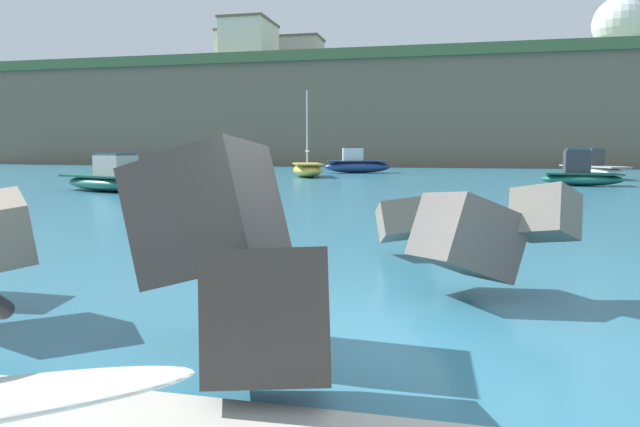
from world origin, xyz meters
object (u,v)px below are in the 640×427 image
boat_mid_left (593,169)px  boat_mid_right (210,163)px  boat_far_centre (308,169)px  station_building_west (238,54)px  boat_mid_centre (111,179)px  station_building_central (298,58)px  station_building_east (250,45)px  boat_near_left (357,164)px  radar_dome (620,28)px  boat_near_centre (581,174)px

boat_mid_left → boat_mid_right: size_ratio=1.25×
boat_far_centre → station_building_west: 47.26m
boat_mid_centre → boat_far_centre: 16.35m
boat_mid_centre → boat_far_centre: bearing=67.6°
boat_mid_left → station_building_central: (-33.14, 45.54, 15.59)m
boat_mid_left → station_building_east: (-36.74, 32.97, 15.61)m
boat_near_left → radar_dome: size_ratio=0.63×
boat_near_left → boat_mid_left: (17.26, -4.94, -0.06)m
station_building_central → station_building_east: size_ratio=0.92×
boat_mid_left → boat_far_centre: boat_far_centre is taller
boat_near_centre → radar_dome: (15.25, 50.60, 17.69)m
boat_far_centre → station_building_central: station_building_central is taller
boat_far_centre → radar_dome: 58.28m
boat_near_centre → station_building_east: station_building_east is taller
boat_near_left → boat_mid_right: boat_near_left is taller
boat_mid_right → radar_dome: size_ratio=0.52×
boat_near_left → station_building_east: size_ratio=0.70×
station_building_central → radar_dome: bearing=-3.4°
boat_mid_centre → station_building_west: size_ratio=0.78×
station_building_west → station_building_central: size_ratio=1.06×
boat_mid_right → station_building_east: station_building_east is taller
boat_mid_right → boat_near_left: bearing=-13.8°
boat_far_centre → boat_mid_left: bearing=6.0°
boat_near_centre → boat_mid_left: same height
boat_mid_centre → boat_mid_right: size_ratio=1.30×
boat_mid_right → station_building_west: station_building_west is taller
boat_mid_right → radar_dome: bearing=37.2°
boat_mid_centre → station_building_east: bearing=102.0°
boat_mid_right → station_building_west: (-8.04, 29.00, 15.32)m
boat_mid_right → station_building_central: (-0.91, 36.92, 15.61)m
boat_mid_left → boat_mid_centre: boat_mid_left is taller
boat_near_centre → boat_mid_right: bearing=151.2°
radar_dome → station_building_east: radar_dome is taller
boat_near_left → boat_mid_centre: boat_near_left is taller
boat_mid_right → boat_mid_centre: bearing=-76.5°
boat_mid_left → radar_dome: bearing=73.4°
radar_dome → boat_near_left: bearing=-128.4°
boat_far_centre → station_building_east: size_ratio=0.75×
station_building_east → station_building_west: bearing=127.1°
boat_near_left → station_building_central: station_building_central is taller
boat_mid_centre → station_building_central: bearing=96.5°
station_building_east → boat_mid_left: bearing=-41.9°
boat_mid_left → boat_mid_right: (-32.23, 8.63, -0.03)m
boat_near_centre → boat_mid_right: 33.97m
station_building_west → station_building_east: station_building_east is taller
boat_far_centre → station_building_west: (-20.46, 39.72, 15.40)m
boat_near_left → boat_mid_left: size_ratio=0.96×
boat_mid_left → radar_dome: 48.07m
boat_mid_left → station_building_east: station_building_east is taller
boat_near_left → boat_mid_left: 17.95m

